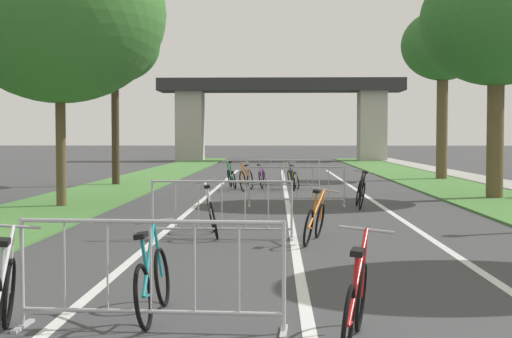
{
  "coord_description": "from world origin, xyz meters",
  "views": [
    {
      "loc": [
        -0.31,
        -3.49,
        1.82
      ],
      "look_at": [
        -0.92,
        17.74,
        0.86
      ],
      "focal_mm": 49.72,
      "sensor_mm": 36.0,
      "label": 1
    }
  ],
  "objects_px": {
    "crowd_barrier_fourth": "(283,174)",
    "bicycle_purple_2": "(262,178)",
    "bicycle_green_6": "(231,178)",
    "bicycle_orange_0": "(246,179)",
    "tree_left_pine_near": "(115,45)",
    "bicycle_red_4": "(355,305)",
    "crowd_barrier_third": "(297,186)",
    "bicycle_silver_7": "(2,301)",
    "tree_right_cypress_far": "(443,47)",
    "bicycle_teal_9": "(153,282)",
    "bicycle_blue_1": "(293,179)",
    "bicycle_yellow_3": "(293,178)",
    "bicycle_white_8": "(212,215)",
    "bicycle_orange_10": "(315,221)",
    "bicycle_black_5": "(361,193)",
    "crowd_barrier_second": "(222,210)",
    "tree_right_oak_near": "(497,22)",
    "crowd_barrier_nearest": "(151,275)",
    "tree_left_oak_mid": "(59,13)"
  },
  "relations": [
    {
      "from": "crowd_barrier_second",
      "to": "bicycle_red_4",
      "type": "relative_size",
      "value": 1.51
    },
    {
      "from": "crowd_barrier_nearest",
      "to": "bicycle_purple_2",
      "type": "distance_m",
      "value": 18.64
    },
    {
      "from": "bicycle_teal_9",
      "to": "bicycle_blue_1",
      "type": "bearing_deg",
      "value": 85.19
    },
    {
      "from": "crowd_barrier_fourth",
      "to": "bicycle_blue_1",
      "type": "bearing_deg",
      "value": -48.12
    },
    {
      "from": "tree_right_cypress_far",
      "to": "bicycle_purple_2",
      "type": "relative_size",
      "value": 4.21
    },
    {
      "from": "bicycle_green_6",
      "to": "bicycle_orange_10",
      "type": "height_order",
      "value": "bicycle_green_6"
    },
    {
      "from": "tree_right_cypress_far",
      "to": "bicycle_red_4",
      "type": "relative_size",
      "value": 4.26
    },
    {
      "from": "tree_left_oak_mid",
      "to": "bicycle_orange_10",
      "type": "relative_size",
      "value": 4.3
    },
    {
      "from": "tree_right_oak_near",
      "to": "bicycle_yellow_3",
      "type": "height_order",
      "value": "tree_right_oak_near"
    },
    {
      "from": "bicycle_red_4",
      "to": "bicycle_white_8",
      "type": "distance_m",
      "value": 7.14
    },
    {
      "from": "bicycle_black_5",
      "to": "bicycle_white_8",
      "type": "height_order",
      "value": "bicycle_white_8"
    },
    {
      "from": "tree_left_pine_near",
      "to": "crowd_barrier_third",
      "type": "height_order",
      "value": "tree_left_pine_near"
    },
    {
      "from": "tree_right_oak_near",
      "to": "crowd_barrier_second",
      "type": "xyz_separation_m",
      "value": [
        -7.37,
        -8.35,
        -4.64
      ]
    },
    {
      "from": "bicycle_red_4",
      "to": "bicycle_orange_10",
      "type": "relative_size",
      "value": 1.0
    },
    {
      "from": "bicycle_yellow_3",
      "to": "crowd_barrier_second",
      "type": "bearing_deg",
      "value": -108.8
    },
    {
      "from": "bicycle_blue_1",
      "to": "bicycle_silver_7",
      "type": "bearing_deg",
      "value": 83.97
    },
    {
      "from": "bicycle_red_4",
      "to": "tree_left_oak_mid",
      "type": "bearing_deg",
      "value": 129.67
    },
    {
      "from": "tree_right_cypress_far",
      "to": "crowd_barrier_third",
      "type": "height_order",
      "value": "tree_right_cypress_far"
    },
    {
      "from": "crowd_barrier_fourth",
      "to": "bicycle_blue_1",
      "type": "distance_m",
      "value": 0.5
    },
    {
      "from": "tree_right_cypress_far",
      "to": "crowd_barrier_third",
      "type": "distance_m",
      "value": 14.49
    },
    {
      "from": "crowd_barrier_second",
      "to": "bicycle_blue_1",
      "type": "bearing_deg",
      "value": 82.54
    },
    {
      "from": "tree_left_oak_mid",
      "to": "tree_right_oak_near",
      "type": "relative_size",
      "value": 1.03
    },
    {
      "from": "bicycle_green_6",
      "to": "bicycle_red_4",
      "type": "bearing_deg",
      "value": -95.43
    },
    {
      "from": "crowd_barrier_fourth",
      "to": "bicycle_purple_2",
      "type": "distance_m",
      "value": 0.96
    },
    {
      "from": "bicycle_orange_10",
      "to": "bicycle_purple_2",
      "type": "bearing_deg",
      "value": 108.56
    },
    {
      "from": "tree_right_cypress_far",
      "to": "bicycle_green_6",
      "type": "bearing_deg",
      "value": -148.3
    },
    {
      "from": "bicycle_orange_0",
      "to": "bicycle_black_5",
      "type": "bearing_deg",
      "value": 130.35
    },
    {
      "from": "bicycle_red_4",
      "to": "bicycle_green_6",
      "type": "xyz_separation_m",
      "value": [
        -2.28,
        19.06,
        -0.01
      ]
    },
    {
      "from": "tree_left_oak_mid",
      "to": "bicycle_black_5",
      "type": "relative_size",
      "value": 4.15
    },
    {
      "from": "tree_right_cypress_far",
      "to": "crowd_barrier_third",
      "type": "xyz_separation_m",
      "value": [
        -6.53,
        -11.89,
        -5.11
      ]
    },
    {
      "from": "bicycle_blue_1",
      "to": "bicycle_green_6",
      "type": "distance_m",
      "value": 2.33
    },
    {
      "from": "crowd_barrier_third",
      "to": "crowd_barrier_fourth",
      "type": "xyz_separation_m",
      "value": [
        -0.3,
        6.01,
        0.0
      ]
    },
    {
      "from": "bicycle_blue_1",
      "to": "bicycle_white_8",
      "type": "bearing_deg",
      "value": 84.47
    },
    {
      "from": "bicycle_purple_2",
      "to": "bicycle_black_5",
      "type": "distance_m",
      "value": 7.54
    },
    {
      "from": "tree_left_pine_near",
      "to": "bicycle_red_4",
      "type": "bearing_deg",
      "value": -71.73
    },
    {
      "from": "crowd_barrier_nearest",
      "to": "bicycle_silver_7",
      "type": "distance_m",
      "value": 1.32
    },
    {
      "from": "crowd_barrier_second",
      "to": "bicycle_black_5",
      "type": "distance_m",
      "value": 6.38
    },
    {
      "from": "bicycle_black_5",
      "to": "bicycle_silver_7",
      "type": "xyz_separation_m",
      "value": [
        -4.56,
        -12.03,
        -0.01
      ]
    },
    {
      "from": "bicycle_yellow_3",
      "to": "bicycle_white_8",
      "type": "xyz_separation_m",
      "value": [
        -1.77,
        -12.14,
        0.03
      ]
    },
    {
      "from": "tree_left_pine_near",
      "to": "crowd_barrier_second",
      "type": "bearing_deg",
      "value": -69.9
    },
    {
      "from": "bicycle_white_8",
      "to": "bicycle_silver_7",
      "type": "bearing_deg",
      "value": -108.61
    },
    {
      "from": "crowd_barrier_second",
      "to": "crowd_barrier_fourth",
      "type": "distance_m",
      "value": 12.08
    },
    {
      "from": "bicycle_green_6",
      "to": "bicycle_orange_0",
      "type": "bearing_deg",
      "value": -74.56
    },
    {
      "from": "tree_left_oak_mid",
      "to": "bicycle_blue_1",
      "type": "distance_m",
      "value": 9.82
    },
    {
      "from": "bicycle_blue_1",
      "to": "bicycle_orange_10",
      "type": "relative_size",
      "value": 1.03
    },
    {
      "from": "bicycle_silver_7",
      "to": "bicycle_white_8",
      "type": "distance_m",
      "value": 6.95
    },
    {
      "from": "bicycle_blue_1",
      "to": "bicycle_silver_7",
      "type": "relative_size",
      "value": 1.06
    },
    {
      "from": "crowd_barrier_second",
      "to": "bicycle_black_5",
      "type": "relative_size",
      "value": 1.45
    },
    {
      "from": "crowd_barrier_third",
      "to": "bicycle_silver_7",
      "type": "xyz_separation_m",
      "value": [
        -2.94,
        -12.48,
        -0.14
      ]
    },
    {
      "from": "tree_right_cypress_far",
      "to": "bicycle_black_5",
      "type": "bearing_deg",
      "value": -111.68
    }
  ]
}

